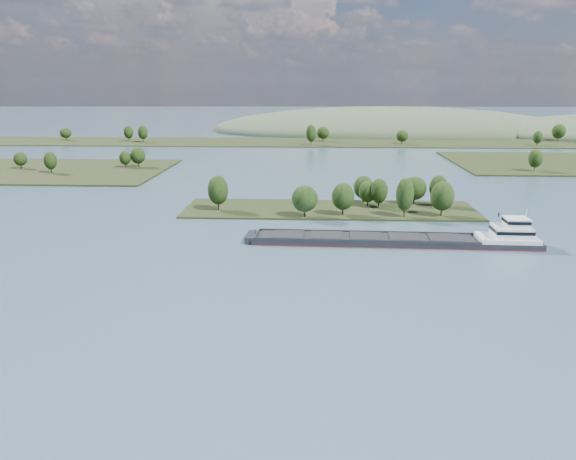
{
  "coord_description": "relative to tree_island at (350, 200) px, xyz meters",
  "views": [
    {
      "loc": [
        -5.07,
        -9.47,
        43.0
      ],
      "look_at": [
        -11.96,
        130.0,
        6.0
      ],
      "focal_mm": 35.0,
      "sensor_mm": 36.0,
      "label": 1
    }
  ],
  "objects": [
    {
      "name": "ground",
      "position": [
        -6.67,
        -58.74,
        -3.82
      ],
      "size": [
        1800.0,
        1800.0,
        0.0
      ],
      "primitive_type": "plane",
      "color": "#395162",
      "rests_on": "ground"
    },
    {
      "name": "tree_island",
      "position": [
        0.0,
        0.0,
        0.0
      ],
      "size": [
        100.0,
        31.9,
        13.95
      ],
      "color": "black",
      "rests_on": "ground"
    },
    {
      "name": "back_shoreline",
      "position": [
        1.67,
        221.01,
        -3.17
      ],
      "size": [
        900.0,
        60.0,
        15.16
      ],
      "color": "black",
      "rests_on": "ground"
    },
    {
      "name": "hill_west",
      "position": [
        53.33,
        321.26,
        -3.82
      ],
      "size": [
        320.0,
        160.0,
        44.0
      ],
      "primitive_type": "ellipsoid",
      "color": "#3F4C34",
      "rests_on": "ground"
    },
    {
      "name": "cargo_barge",
      "position": [
        14.9,
        -39.27,
        -2.46
      ],
      "size": [
        79.93,
        12.16,
        10.78
      ],
      "color": "black",
      "rests_on": "ground"
    }
  ]
}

